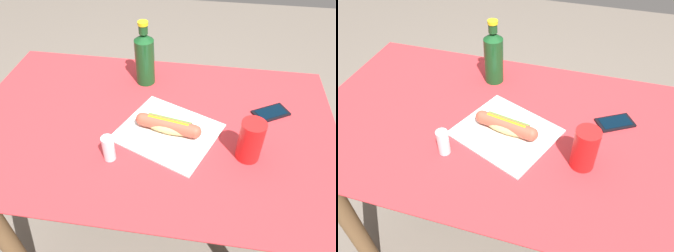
% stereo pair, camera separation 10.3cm
% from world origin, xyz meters
% --- Properties ---
extents(ground_plane, '(6.00, 6.00, 0.00)m').
position_xyz_m(ground_plane, '(0.00, 0.00, 0.00)').
color(ground_plane, '#6B6056').
rests_on(ground_plane, ground).
extents(dining_table, '(1.24, 0.79, 0.76)m').
position_xyz_m(dining_table, '(0.00, 0.00, 0.62)').
color(dining_table, brown).
rests_on(dining_table, ground).
extents(paper_wrapper, '(0.37, 0.35, 0.01)m').
position_xyz_m(paper_wrapper, '(0.07, -0.03, 0.76)').
color(paper_wrapper, silver).
rests_on(paper_wrapper, dining_table).
extents(hot_dog, '(0.22, 0.08, 0.05)m').
position_xyz_m(hot_dog, '(0.07, -0.03, 0.79)').
color(hot_dog, '#E5BC75').
rests_on(hot_dog, paper_wrapper).
extents(cell_phone, '(0.14, 0.12, 0.01)m').
position_xyz_m(cell_phone, '(0.41, 0.11, 0.77)').
color(cell_phone, black).
rests_on(cell_phone, dining_table).
extents(soda_bottle, '(0.07, 0.07, 0.25)m').
position_xyz_m(soda_bottle, '(-0.06, 0.24, 0.87)').
color(soda_bottle, '#14471E').
rests_on(soda_bottle, dining_table).
extents(drinking_cup, '(0.07, 0.07, 0.13)m').
position_xyz_m(drinking_cup, '(0.32, -0.10, 0.83)').
color(drinking_cup, red).
rests_on(drinking_cup, dining_table).
extents(salt_shaker, '(0.04, 0.04, 0.09)m').
position_xyz_m(salt_shaker, '(-0.09, -0.17, 0.80)').
color(salt_shaker, silver).
rests_on(salt_shaker, dining_table).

